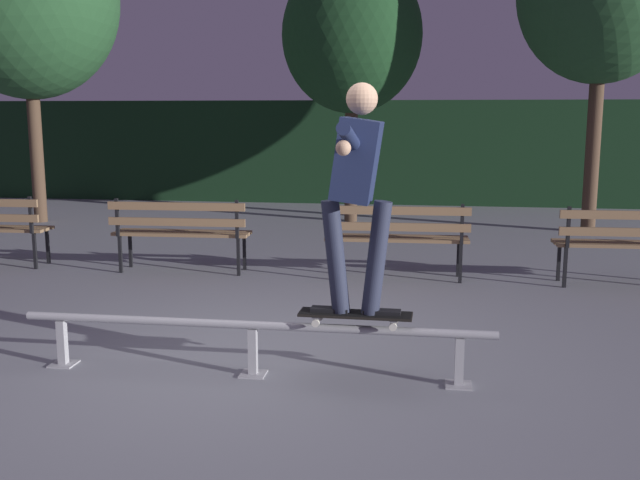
# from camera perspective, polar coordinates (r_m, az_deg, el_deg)

# --- Properties ---
(ground_plane) EXTENTS (90.00, 90.00, 0.00)m
(ground_plane) POSITION_cam_1_polar(r_m,az_deg,el_deg) (5.51, -4.67, -9.63)
(ground_plane) COLOR slate
(hedge_backdrop) EXTENTS (24.00, 1.20, 2.11)m
(hedge_backdrop) POSITION_cam_1_polar(r_m,az_deg,el_deg) (15.43, 3.97, 6.97)
(hedge_backdrop) COLOR black
(hedge_backdrop) RESTS_ON ground
(grind_rail) EXTENTS (3.40, 0.18, 0.40)m
(grind_rail) POSITION_cam_1_polar(r_m,az_deg,el_deg) (5.19, -5.33, -7.39)
(grind_rail) COLOR #9E9EA3
(grind_rail) RESTS_ON ground
(skateboard) EXTENTS (0.78, 0.22, 0.09)m
(skateboard) POSITION_cam_1_polar(r_m,az_deg,el_deg) (5.02, 2.81, -5.91)
(skateboard) COLOR black
(skateboard) RESTS_ON grind_rail
(skateboarder) EXTENTS (0.62, 1.41, 1.56)m
(skateboarder) POSITION_cam_1_polar(r_m,az_deg,el_deg) (4.85, 2.93, 4.78)
(skateboarder) COLOR black
(skateboarder) RESTS_ON skateboard
(park_bench_left_center) EXTENTS (1.61, 0.47, 0.88)m
(park_bench_left_center) POSITION_cam_1_polar(r_m,az_deg,el_deg) (8.56, -10.96, 0.97)
(park_bench_left_center) COLOR black
(park_bench_left_center) RESTS_ON ground
(park_bench_right_center) EXTENTS (1.61, 0.47, 0.88)m
(park_bench_right_center) POSITION_cam_1_polar(r_m,az_deg,el_deg) (8.09, 6.04, 0.58)
(park_bench_right_center) COLOR black
(park_bench_right_center) RESTS_ON ground
(park_bench_rightmost) EXTENTS (1.61, 0.47, 0.88)m
(park_bench_rightmost) POSITION_cam_1_polar(r_m,az_deg,el_deg) (8.38, 23.43, 0.13)
(park_bench_rightmost) COLOR black
(park_bench_rightmost) RESTS_ON ground
(tree_behind_benches) EXTENTS (2.34, 2.34, 4.41)m
(tree_behind_benches) POSITION_cam_1_polar(r_m,az_deg,el_deg) (12.52, 2.53, 15.74)
(tree_behind_benches) COLOR #4C3828
(tree_behind_benches) RESTS_ON ground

